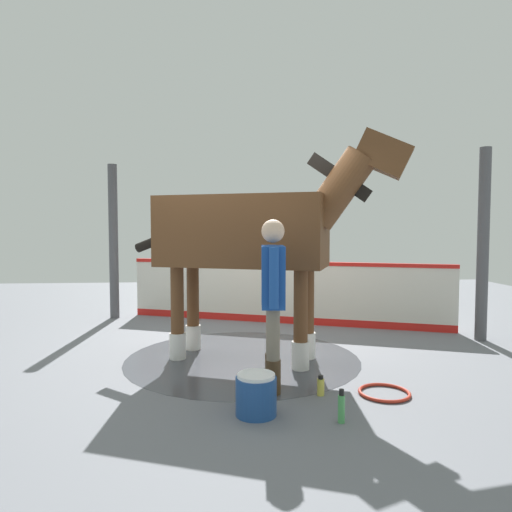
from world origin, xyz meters
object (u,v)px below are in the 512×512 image
at_px(horse, 253,235).
at_px(bottle_spray, 341,407).
at_px(hose_coil, 384,393).
at_px(handler, 273,292).
at_px(wash_bucket, 256,395).
at_px(bottle_shampoo, 321,386).

distance_m(horse, bottle_spray, 2.41).
relative_size(bottle_spray, hose_coil, 0.56).
distance_m(handler, wash_bucket, 1.01).
bearing_deg(handler, bottle_spray, 125.46).
relative_size(bottle_shampoo, hose_coil, 0.39).
xyz_separation_m(bottle_shampoo, bottle_spray, (0.62, 0.03, 0.04)).
height_order(horse, bottle_shampoo, horse).
relative_size(handler, hose_coil, 3.39).
xyz_separation_m(bottle_spray, hose_coil, (-0.60, 0.58, -0.11)).
bearing_deg(handler, horse, -78.91).
height_order(handler, wash_bucket, handler).
height_order(wash_bucket, bottle_shampoo, wash_bucket).
distance_m(wash_bucket, bottle_shampoo, 0.77).
bearing_deg(wash_bucket, bottle_shampoo, 122.08).
height_order(wash_bucket, hose_coil, wash_bucket).
bearing_deg(horse, bottle_shampoo, -45.41).
bearing_deg(horse, wash_bucket, -72.59).
height_order(horse, wash_bucket, horse).
xyz_separation_m(handler, wash_bucket, (0.59, -0.21, -0.80)).
distance_m(wash_bucket, bottle_spray, 0.72).
bearing_deg(handler, wash_bucket, 75.03).
bearing_deg(wash_bucket, handler, 160.40).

